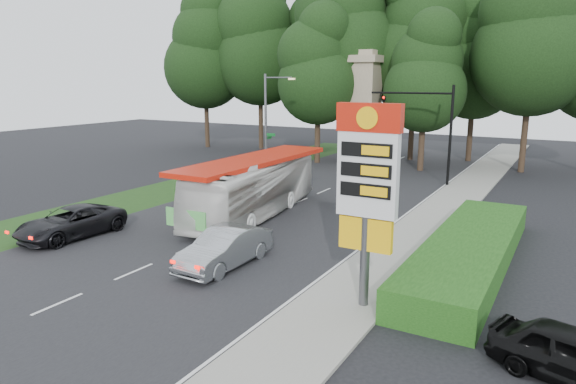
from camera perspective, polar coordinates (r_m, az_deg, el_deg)
The scene contains 21 objects.
ground at distance 21.40m, azimuth -17.71°, elevation -8.91°, with size 120.00×120.00×0.00m, color black.
road_surface at distance 30.35m, azimuth -0.93°, elevation -2.01°, with size 14.00×80.00×0.02m, color black.
sidewalk_right at distance 27.16m, azimuth 14.74°, elevation -4.05°, with size 3.00×80.00×0.12m, color gray.
grass_verge_left at distance 40.44m, azimuth -8.22°, elevation 1.51°, with size 5.00×50.00×0.02m, color #193814.
hedge at distance 22.67m, azimuth 19.50°, elevation -6.22°, with size 3.00×14.00×1.20m, color #184412.
gas_station_pylon at distance 16.63m, azimuth 8.82°, elevation 1.47°, with size 2.10×0.45×6.85m.
traffic_signal_mast at distance 38.54m, azimuth 15.77°, elevation 7.64°, with size 6.10×0.35×7.20m.
streetlight_signs at distance 41.69m, azimuth -2.24°, elevation 8.10°, with size 2.75×0.98×8.00m.
monument at distance 46.57m, azimuth 8.35°, elevation 9.25°, with size 3.00×3.00×10.05m.
tree_far_west at distance 59.33m, azimuth -9.27°, elevation 15.26°, with size 8.96×8.96×17.60m.
tree_west_mid at distance 57.52m, azimuth -3.13°, elevation 16.50°, with size 9.80×9.80×19.25m.
tree_west_near at distance 56.21m, azimuth 3.37°, elevation 14.88°, with size 8.40×8.40×16.50m.
tree_center_left at distance 50.61m, azimuth 6.60°, elevation 17.38°, with size 10.08×10.08×19.80m.
tree_center_right at distance 50.39m, azimuth 14.05°, elevation 15.98°, with size 9.24×9.24×18.15m.
tree_east_near at distance 51.13m, azimuth 20.16°, elevation 14.04°, with size 8.12×8.12×15.95m.
tree_east_mid at distance 46.62m, azimuth 25.72°, elevation 15.89°, with size 9.52×9.52×18.70m.
tree_monument_left at distance 47.22m, azimuth 3.38°, elevation 13.73°, with size 7.28×7.28×14.30m.
tree_monument_right at distance 44.31m, azimuth 15.02°, elevation 12.57°, with size 6.72×6.72×13.20m.
transit_bus at distance 28.84m, azimuth -3.81°, elevation 0.54°, with size 2.77×11.84×3.30m, color white.
sedan_silver at distance 21.32m, azimuth -7.05°, elevation -6.21°, with size 1.68×4.81×1.59m, color #9C9FA3.
suv_charcoal at distance 27.24m, azimuth -22.98°, elevation -3.12°, with size 2.45×5.31×1.48m, color black.
Camera 1 is at (14.97, -13.29, 7.56)m, focal length 32.00 mm.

